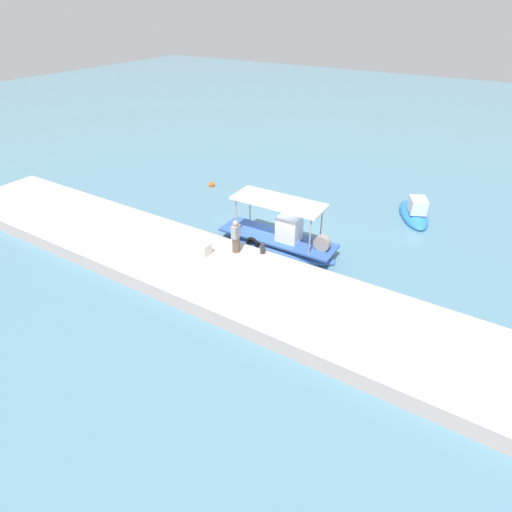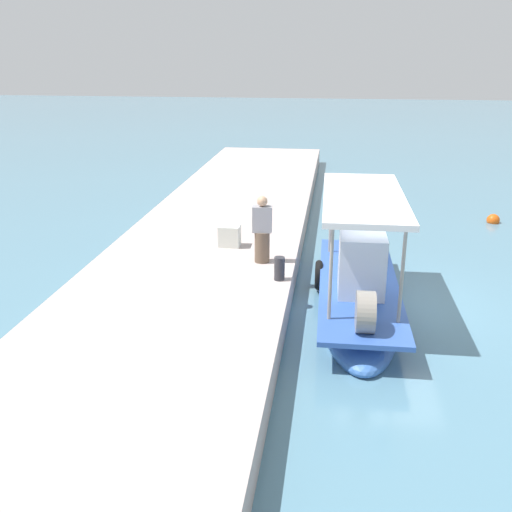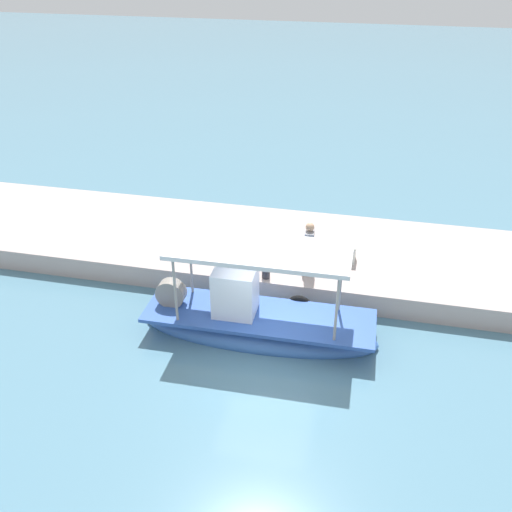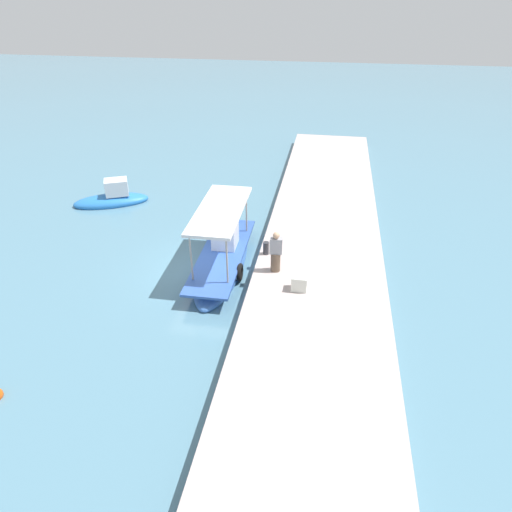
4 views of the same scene
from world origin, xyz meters
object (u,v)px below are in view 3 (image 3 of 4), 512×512
object	(u,v)px
main_fishing_boat	(255,320)
fisherman_near_bollard	(309,251)
mooring_bollard	(266,270)
cargo_crate	(348,252)

from	to	relation	value
main_fishing_boat	fisherman_near_bollard	world-z (taller)	main_fishing_boat
fisherman_near_bollard	mooring_bollard	size ratio (longest dim) A/B	3.06
main_fishing_boat	mooring_bollard	world-z (taller)	main_fishing_boat
mooring_bollard	cargo_crate	xyz separation A→B (m)	(-2.26, -1.54, 0.01)
fisherman_near_bollard	main_fishing_boat	bearing A→B (deg)	65.36
main_fishing_boat	fisherman_near_bollard	xyz separation A→B (m)	(-1.07, -2.32, 0.98)
mooring_bollard	cargo_crate	bearing A→B (deg)	-145.61
cargo_crate	mooring_bollard	bearing A→B (deg)	34.39
mooring_bollard	main_fishing_boat	bearing A→B (deg)	92.84
main_fishing_boat	mooring_bollard	distance (m)	1.85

